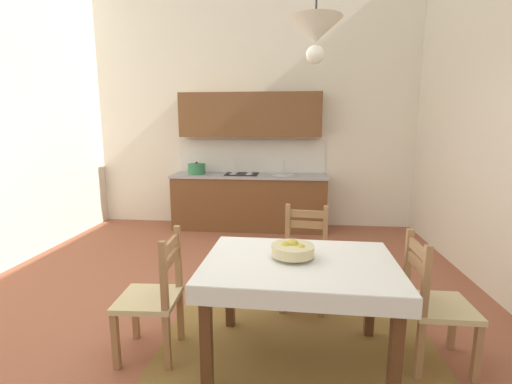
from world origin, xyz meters
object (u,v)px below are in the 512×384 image
kitchen_cabinetry (249,177)px  pendant_lamp (316,32)px  dining_chair_kitchen_side (304,259)px  dining_table (299,278)px  dining_chair_tv_side (154,298)px  fruit_bowl (293,250)px  dining_chair_window_side (434,305)px

kitchen_cabinetry → pendant_lamp: size_ratio=3.11×
dining_chair_kitchen_side → dining_table: bearing=-94.8°
dining_chair_tv_side → fruit_bowl: dining_chair_tv_side is taller
dining_table → dining_chair_kitchen_side: 0.87m
kitchen_cabinetry → dining_table: 3.48m
dining_chair_tv_side → dining_chair_kitchen_side: 1.42m
kitchen_cabinetry → fruit_bowl: size_ratio=8.35×
kitchen_cabinetry → dining_table: (0.75, -3.39, -0.23)m
pendant_lamp → kitchen_cabinetry: bearing=103.2°
dining_chair_window_side → dining_chair_kitchen_side: size_ratio=1.00×
dining_chair_tv_side → dining_chair_kitchen_side: (1.11, 0.88, 0.00)m
fruit_bowl → dining_chair_window_side: bearing=0.9°
dining_chair_kitchen_side → pendant_lamp: pendant_lamp is taller
dining_table → pendant_lamp: bearing=-39.0°
kitchen_cabinetry → dining_chair_kitchen_side: size_ratio=2.69×
fruit_bowl → pendant_lamp: (0.11, -0.10, 1.41)m
dining_table → dining_chair_tv_side: size_ratio=1.45×
kitchen_cabinetry → pendant_lamp: pendant_lamp is taller
kitchen_cabinetry → pendant_lamp: 3.79m
kitchen_cabinetry → dining_chair_kitchen_side: 2.70m
dining_chair_window_side → pendant_lamp: (-0.88, -0.11, 1.78)m
kitchen_cabinetry → pendant_lamp: (0.81, -3.44, 1.36)m
dining_chair_window_side → fruit_bowl: dining_chair_window_side is taller
kitchen_cabinetry → dining_chair_kitchen_side: kitchen_cabinetry is taller
dining_chair_window_side → dining_chair_kitchen_side: 1.17m
dining_chair_kitchen_side → fruit_bowl: dining_chair_kitchen_side is taller
dining_chair_tv_side → fruit_bowl: bearing=4.4°
dining_table → dining_chair_kitchen_side: (0.07, 0.85, -0.18)m
dining_chair_window_side → dining_chair_tv_side: 1.98m
kitchen_cabinetry → dining_chair_tv_side: size_ratio=2.69×
dining_chair_tv_side → fruit_bowl: 1.06m
dining_chair_tv_side → pendant_lamp: pendant_lamp is taller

